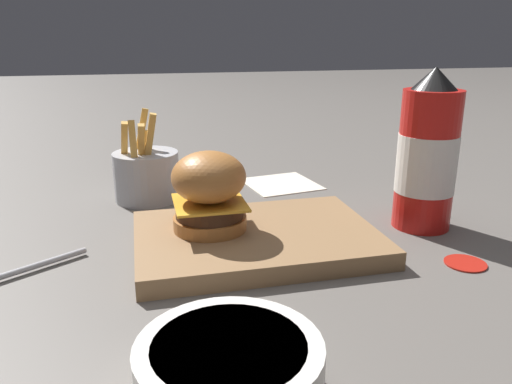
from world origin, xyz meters
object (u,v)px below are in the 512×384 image
(serving_board, at_px, (256,238))
(burger, at_px, (209,191))
(fries_basket, at_px, (146,174))
(side_bowl, at_px, (230,372))
(ketchup_bottle, at_px, (427,157))

(serving_board, xyz_separation_m, burger, (-0.06, 0.02, 0.06))
(serving_board, distance_m, fries_basket, 0.26)
(serving_board, height_order, side_bowl, side_bowl)
(side_bowl, bearing_deg, serving_board, 72.55)
(burger, distance_m, ketchup_bottle, 0.30)
(burger, height_order, side_bowl, burger)
(serving_board, bearing_deg, ketchup_bottle, 4.07)
(burger, distance_m, side_bowl, 0.29)
(serving_board, relative_size, fries_basket, 2.07)
(side_bowl, bearing_deg, ketchup_bottle, 41.08)
(burger, relative_size, fries_basket, 0.69)
(burger, xyz_separation_m, ketchup_bottle, (0.30, -0.00, 0.03))
(ketchup_bottle, bearing_deg, fries_basket, 150.23)
(burger, relative_size, ketchup_bottle, 0.46)
(serving_board, relative_size, burger, 3.00)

